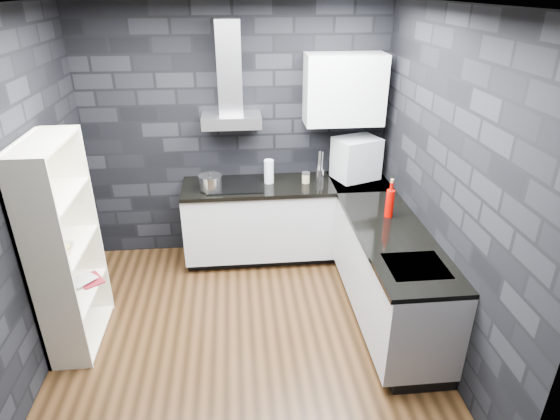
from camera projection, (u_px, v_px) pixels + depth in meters
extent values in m
plane|color=#422915|center=(246.00, 335.00, 4.16)|extent=(3.20, 3.20, 0.00)
plane|color=white|center=(232.00, 4.00, 2.98)|extent=(3.20, 3.20, 0.00)
cube|color=black|center=(237.00, 135.00, 5.03)|extent=(3.20, 0.05, 2.70)
cube|color=black|center=(248.00, 343.00, 2.12)|extent=(3.20, 0.05, 2.70)
cube|color=black|center=(18.00, 205.00, 3.43)|extent=(0.05, 3.20, 2.70)
cube|color=black|center=(445.00, 188.00, 3.71)|extent=(0.05, 3.20, 2.70)
cube|color=black|center=(285.00, 250.00, 5.38)|extent=(2.18, 0.50, 0.10)
cube|color=black|center=(389.00, 314.00, 4.35)|extent=(0.50, 1.78, 0.10)
cube|color=silver|center=(286.00, 218.00, 5.16)|extent=(2.20, 0.60, 0.76)
cube|color=silver|center=(390.00, 275.00, 4.15)|extent=(0.60, 1.80, 0.76)
cube|color=black|center=(286.00, 185.00, 4.97)|extent=(2.20, 0.62, 0.04)
cube|color=black|center=(394.00, 236.00, 3.98)|extent=(0.62, 1.80, 0.04)
cube|color=black|center=(360.00, 182.00, 5.05)|extent=(0.62, 0.62, 0.04)
cube|color=#BABABF|center=(232.00, 120.00, 4.76)|extent=(0.60, 0.34, 0.12)
cube|color=#BABABF|center=(229.00, 68.00, 4.60)|extent=(0.24, 0.20, 0.90)
cube|color=silver|center=(344.00, 89.00, 4.72)|extent=(0.80, 0.35, 0.70)
cube|color=black|center=(234.00, 185.00, 4.92)|extent=(0.58, 0.50, 0.01)
cube|color=#BABABF|center=(416.00, 266.00, 3.53)|extent=(0.44, 0.40, 0.01)
cylinder|color=silver|center=(211.00, 183.00, 4.78)|extent=(0.30, 0.30, 0.13)
cylinder|color=white|center=(269.00, 171.00, 4.94)|extent=(0.12, 0.12, 0.25)
cylinder|color=tan|center=(306.00, 178.00, 4.97)|extent=(0.09, 0.09, 0.10)
cylinder|color=silver|center=(320.00, 174.00, 5.05)|extent=(0.09, 0.09, 0.12)
cube|color=silver|center=(356.00, 158.00, 5.02)|extent=(0.54, 0.48, 0.45)
cylinder|color=#B70500|center=(390.00, 203.00, 4.21)|extent=(0.08, 0.08, 0.26)
cube|color=white|center=(65.00, 249.00, 3.75)|extent=(0.51, 0.86, 1.80)
imported|color=silver|center=(61.00, 249.00, 3.67)|extent=(0.22, 0.22, 0.05)
imported|color=maroon|center=(78.00, 274.00, 4.01)|extent=(0.16, 0.12, 0.24)
imported|color=#B2B2B2|center=(76.00, 268.00, 4.05)|extent=(0.13, 0.11, 0.21)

